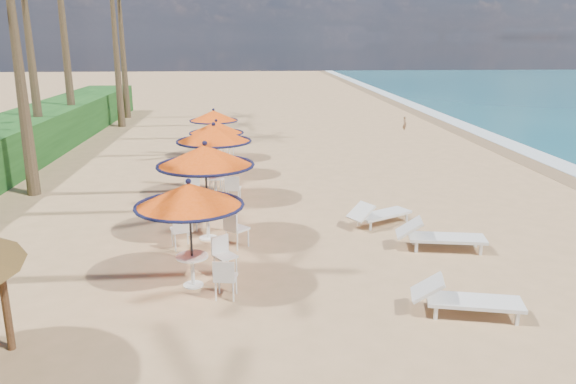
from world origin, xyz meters
name	(u,v)px	position (x,y,z in m)	size (l,w,h in m)	color
ground	(422,286)	(0.00, 0.00, 0.00)	(160.00, 160.00, 0.00)	tan
foam_strip	(576,171)	(9.30, 10.00, 0.00)	(1.20, 140.00, 0.04)	white
wetsand_band	(554,172)	(8.40, 10.00, 0.00)	(1.40, 140.00, 0.02)	olive
station_0	(193,205)	(-4.80, 0.35, 1.80)	(2.27, 2.27, 2.37)	black
station_1	(205,168)	(-4.77, 3.23, 1.91)	(2.51, 2.51, 2.62)	black
station_2	(214,143)	(-4.75, 7.09, 1.85)	(2.42, 2.51, 2.53)	black
station_3	(216,133)	(-4.87, 10.39, 1.65)	(2.07, 2.07, 2.16)	black
station_4	(215,122)	(-5.09, 13.63, 1.60)	(2.10, 2.10, 2.19)	black
lounger_near	(463,298)	(0.37, -1.33, 0.35)	(2.16, 1.09, 0.74)	white
lounger_mid	(438,235)	(1.02, 2.08, 0.37)	(2.27, 1.05, 0.78)	white
lounger_far	(378,214)	(-0.03, 4.07, 0.33)	(2.02, 1.51, 0.71)	white
person	(405,123)	(5.28, 20.56, 0.42)	(0.31, 0.20, 0.84)	#8F6849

